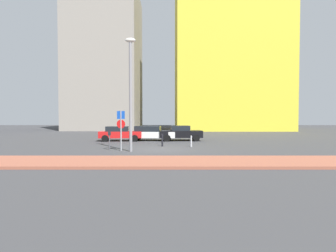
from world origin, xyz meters
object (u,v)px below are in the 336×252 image
at_px(traffic_bollard_near, 162,140).
at_px(parked_car_red, 120,133).
at_px(parking_meter, 109,138).
at_px(parking_sign_post, 121,126).
at_px(parked_car_black, 180,133).
at_px(street_lamp, 130,86).
at_px(traffic_bollard_mid, 191,141).
at_px(parked_car_white, 151,133).

bearing_deg(traffic_bollard_near, parked_car_red, 129.96).
bearing_deg(parking_meter, parking_sign_post, -29.79).
bearing_deg(parking_sign_post, parked_car_red, 100.33).
bearing_deg(parked_car_black, parked_car_red, -176.70).
distance_m(parking_sign_post, street_lamp, 2.83).
bearing_deg(parking_sign_post, parked_car_black, 61.84).
bearing_deg(parking_sign_post, traffic_bollard_mid, 26.59).
relative_size(parking_meter, traffic_bollard_near, 1.33).
bearing_deg(traffic_bollard_mid, parked_car_red, 140.04).
bearing_deg(traffic_bollard_near, parked_car_white, 102.72).
height_order(parked_car_black, parking_meter, parked_car_black).
bearing_deg(parked_car_white, traffic_bollard_mid, -59.05).
bearing_deg(parking_sign_post, street_lamp, -27.77).
xyz_separation_m(parked_car_red, parking_meter, (0.55, -7.50, 0.11)).
xyz_separation_m(parked_car_red, parking_sign_post, (1.46, -8.02, 1.00)).
relative_size(parked_car_red, traffic_bollard_near, 4.24).
relative_size(parked_car_red, parking_sign_post, 1.51).
relative_size(parked_car_red, parked_car_black, 0.97).
relative_size(parked_car_white, traffic_bollard_mid, 5.36).
bearing_deg(traffic_bollard_near, parking_sign_post, -133.81).
bearing_deg(parking_meter, street_lamp, -28.90).
bearing_deg(parked_car_white, parked_car_black, -0.39).
xyz_separation_m(parked_car_white, parked_car_black, (2.90, -0.02, -0.00)).
relative_size(parked_car_red, parked_car_white, 0.90).
bearing_deg(street_lamp, traffic_bollard_near, 57.83).
bearing_deg(traffic_bollard_near, street_lamp, -122.17).
bearing_deg(parking_meter, parked_car_white, 72.41).
relative_size(parking_sign_post, traffic_bollard_mid, 3.19).
bearing_deg(parking_sign_post, parking_meter, 150.21).
relative_size(parked_car_red, traffic_bollard_mid, 4.81).
relative_size(parked_car_white, traffic_bollard_near, 4.73).
bearing_deg(parked_car_red, traffic_bollard_mid, -39.96).
bearing_deg(parked_car_red, street_lamp, -75.41).
xyz_separation_m(parked_car_red, parked_car_black, (5.94, 0.34, 0.01)).
xyz_separation_m(parked_car_black, traffic_bollard_near, (-1.67, -5.44, -0.27)).
distance_m(parked_car_red, parking_sign_post, 8.22).
bearing_deg(parking_meter, traffic_bollard_mid, 18.61).
relative_size(parked_car_white, parking_meter, 3.55).
distance_m(parking_sign_post, parking_meter, 1.38).
relative_size(parked_car_white, parked_car_black, 1.08).
height_order(parking_sign_post, traffic_bollard_near, parking_sign_post).
bearing_deg(street_lamp, parking_meter, 151.10).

